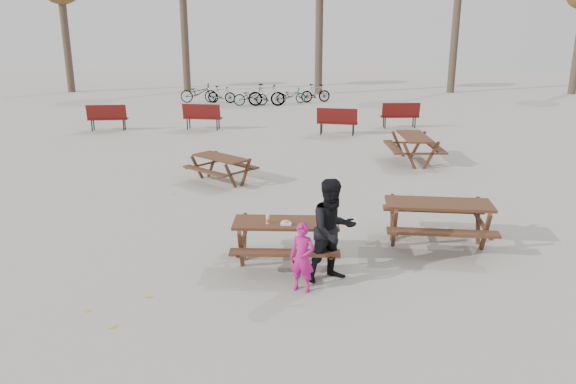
{
  "coord_description": "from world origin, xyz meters",
  "views": [
    {
      "loc": [
        0.34,
        -9.02,
        4.03
      ],
      "look_at": [
        0.0,
        1.0,
        1.0
      ],
      "focal_mm": 35.0,
      "sensor_mm": 36.0,
      "label": 1
    }
  ],
  "objects_px": {
    "child": "(302,258)",
    "picnic_table_east": "(437,224)",
    "main_picnic_table": "(286,232)",
    "food_tray": "(286,224)",
    "picnic_table_far": "(414,149)",
    "picnic_table_north": "(221,169)",
    "adult": "(333,231)",
    "soda_bottle": "(268,219)"
  },
  "relations": [
    {
      "from": "adult",
      "to": "picnic_table_north",
      "type": "distance_m",
      "value": 6.41
    },
    {
      "from": "main_picnic_table",
      "to": "picnic_table_north",
      "type": "height_order",
      "value": "main_picnic_table"
    },
    {
      "from": "adult",
      "to": "picnic_table_far",
      "type": "relative_size",
      "value": 0.9
    },
    {
      "from": "main_picnic_table",
      "to": "picnic_table_east",
      "type": "relative_size",
      "value": 0.92
    },
    {
      "from": "soda_bottle",
      "to": "picnic_table_east",
      "type": "bearing_deg",
      "value": 19.02
    },
    {
      "from": "food_tray",
      "to": "soda_bottle",
      "type": "distance_m",
      "value": 0.32
    },
    {
      "from": "main_picnic_table",
      "to": "picnic_table_north",
      "type": "relative_size",
      "value": 1.13
    },
    {
      "from": "food_tray",
      "to": "child",
      "type": "height_order",
      "value": "child"
    },
    {
      "from": "food_tray",
      "to": "adult",
      "type": "height_order",
      "value": "adult"
    },
    {
      "from": "soda_bottle",
      "to": "picnic_table_north",
      "type": "bearing_deg",
      "value": 106.79
    },
    {
      "from": "adult",
      "to": "picnic_table_east",
      "type": "bearing_deg",
      "value": 9.6
    },
    {
      "from": "child",
      "to": "picnic_table_east",
      "type": "height_order",
      "value": "child"
    },
    {
      "from": "picnic_table_east",
      "to": "picnic_table_far",
      "type": "relative_size",
      "value": 1.03
    },
    {
      "from": "soda_bottle",
      "to": "adult",
      "type": "height_order",
      "value": "adult"
    },
    {
      "from": "child",
      "to": "adult",
      "type": "bearing_deg",
      "value": 61.89
    },
    {
      "from": "food_tray",
      "to": "picnic_table_far",
      "type": "relative_size",
      "value": 0.1
    },
    {
      "from": "picnic_table_east",
      "to": "child",
      "type": "bearing_deg",
      "value": -137.18
    },
    {
      "from": "picnic_table_far",
      "to": "child",
      "type": "bearing_deg",
      "value": 156.35
    },
    {
      "from": "main_picnic_table",
      "to": "child",
      "type": "distance_m",
      "value": 1.07
    },
    {
      "from": "main_picnic_table",
      "to": "picnic_table_far",
      "type": "height_order",
      "value": "picnic_table_far"
    },
    {
      "from": "soda_bottle",
      "to": "child",
      "type": "distance_m",
      "value": 1.13
    },
    {
      "from": "soda_bottle",
      "to": "picnic_table_north",
      "type": "height_order",
      "value": "soda_bottle"
    },
    {
      "from": "food_tray",
      "to": "child",
      "type": "relative_size",
      "value": 0.16
    },
    {
      "from": "main_picnic_table",
      "to": "child",
      "type": "bearing_deg",
      "value": -74.27
    },
    {
      "from": "child",
      "to": "food_tray",
      "type": "bearing_deg",
      "value": 129.77
    },
    {
      "from": "main_picnic_table",
      "to": "picnic_table_east",
      "type": "distance_m",
      "value": 2.97
    },
    {
      "from": "main_picnic_table",
      "to": "picnic_table_far",
      "type": "relative_size",
      "value": 0.95
    },
    {
      "from": "picnic_table_east",
      "to": "picnic_table_far",
      "type": "xyz_separation_m",
      "value": [
        0.76,
        6.59,
        -0.01
      ]
    },
    {
      "from": "child",
      "to": "adult",
      "type": "height_order",
      "value": "adult"
    },
    {
      "from": "food_tray",
      "to": "child",
      "type": "bearing_deg",
      "value": -71.71
    },
    {
      "from": "main_picnic_table",
      "to": "picnic_table_north",
      "type": "distance_m",
      "value": 5.53
    },
    {
      "from": "adult",
      "to": "soda_bottle",
      "type": "bearing_deg",
      "value": 126.3
    },
    {
      "from": "child",
      "to": "picnic_table_far",
      "type": "xyz_separation_m",
      "value": [
        3.27,
        8.58,
        -0.15
      ]
    },
    {
      "from": "child",
      "to": "picnic_table_far",
      "type": "relative_size",
      "value": 0.59
    },
    {
      "from": "adult",
      "to": "picnic_table_east",
      "type": "height_order",
      "value": "adult"
    },
    {
      "from": "food_tray",
      "to": "adult",
      "type": "bearing_deg",
      "value": -30.82
    },
    {
      "from": "main_picnic_table",
      "to": "adult",
      "type": "distance_m",
      "value": 1.02
    },
    {
      "from": "main_picnic_table",
      "to": "adult",
      "type": "xyz_separation_m",
      "value": [
        0.77,
        -0.62,
        0.27
      ]
    },
    {
      "from": "soda_bottle",
      "to": "picnic_table_east",
      "type": "relative_size",
      "value": 0.09
    },
    {
      "from": "child",
      "to": "picnic_table_north",
      "type": "relative_size",
      "value": 0.7
    },
    {
      "from": "main_picnic_table",
      "to": "food_tray",
      "type": "bearing_deg",
      "value": -88.4
    },
    {
      "from": "picnic_table_east",
      "to": "picnic_table_north",
      "type": "height_order",
      "value": "picnic_table_east"
    }
  ]
}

